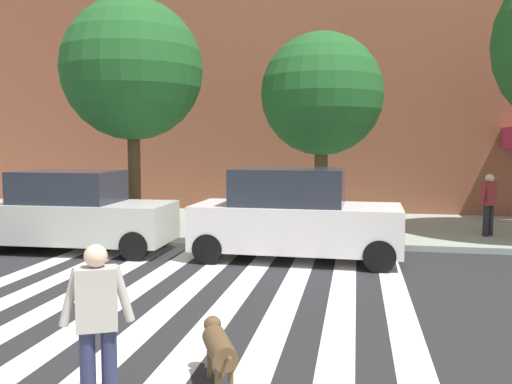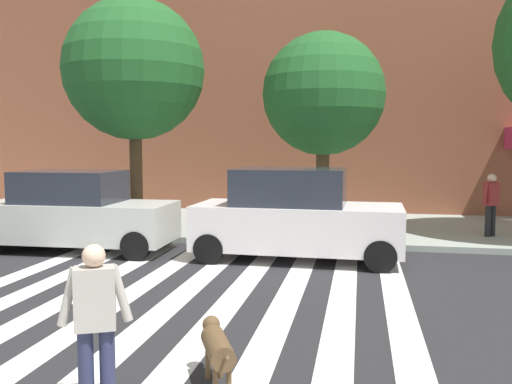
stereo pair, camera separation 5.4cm
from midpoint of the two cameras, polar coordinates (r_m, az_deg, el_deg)
The scene contains 10 objects.
ground_plane at distance 7.60m, azimuth -25.20°, elevation -15.26°, with size 160.00×160.00×0.00m, color #232326.
sidewalk_far at distance 16.94m, azimuth -4.06°, elevation -3.36°, with size 80.00×6.00×0.15m, color #959F95.
crosswalk_stripes at distance 6.95m, azimuth -15.93°, elevation -16.88°, with size 7.65×14.33×0.01m.
parked_car_behind_first at distance 13.70m, azimuth -18.74°, elevation -2.11°, with size 4.61×1.99×1.93m.
parked_car_third_in_line at distance 12.03m, azimuth 3.95°, elevation -2.59°, with size 4.59×2.04×2.03m.
street_tree_nearest at distance 15.48m, azimuth -13.03°, elevation 12.42°, with size 3.85×3.85×6.37m.
street_tree_middle at distance 15.16m, azimuth 6.86°, elevation 10.14°, with size 3.36×3.36×5.46m.
pedestrian_dog_walker at distance 5.50m, azimuth -16.69°, elevation -12.65°, with size 0.68×0.38×1.64m.
dog_on_leash at distance 5.97m, azimuth -4.25°, elevation -15.92°, with size 0.58×1.06×0.65m.
pedestrian_bystander at distance 15.40m, azimuth 23.29°, elevation -0.88°, with size 0.57×0.55×1.64m.
Camera 1 is at (4.22, 1.72, 2.59)m, focal length 37.87 mm.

